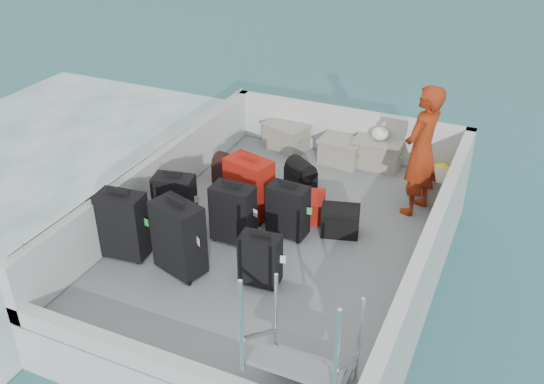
{
  "coord_description": "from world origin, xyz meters",
  "views": [
    {
      "loc": [
        2.36,
        -5.52,
        4.66
      ],
      "look_at": [
        -0.26,
        0.28,
        1.0
      ],
      "focal_mm": 40.0,
      "sensor_mm": 36.0,
      "label": 1
    }
  ],
  "objects_px": {
    "suitcase_7": "(288,211)",
    "suitcase_8": "(296,205)",
    "crate_2": "(378,154)",
    "suitcase_5": "(249,188)",
    "suitcase_6": "(260,260)",
    "passenger": "(421,151)",
    "crate_3": "(433,187)",
    "crate_0": "(286,137)",
    "crate_1": "(341,152)",
    "suitcase_4": "(233,214)",
    "suitcase_1": "(175,203)",
    "suitcase_3": "(179,238)",
    "suitcase_0": "(123,226)"
  },
  "relations": [
    {
      "from": "suitcase_0",
      "to": "suitcase_8",
      "type": "height_order",
      "value": "suitcase_0"
    },
    {
      "from": "suitcase_7",
      "to": "passenger",
      "type": "xyz_separation_m",
      "value": [
        1.24,
        1.17,
        0.51
      ]
    },
    {
      "from": "suitcase_6",
      "to": "suitcase_4",
      "type": "bearing_deg",
      "value": 132.09
    },
    {
      "from": "suitcase_8",
      "to": "passenger",
      "type": "height_order",
      "value": "passenger"
    },
    {
      "from": "crate_1",
      "to": "crate_2",
      "type": "xyz_separation_m",
      "value": [
        0.51,
        0.14,
        0.02
      ]
    },
    {
      "from": "suitcase_8",
      "to": "crate_1",
      "type": "height_order",
      "value": "crate_1"
    },
    {
      "from": "suitcase_5",
      "to": "suitcase_7",
      "type": "bearing_deg",
      "value": -5.26
    },
    {
      "from": "suitcase_0",
      "to": "suitcase_3",
      "type": "height_order",
      "value": "suitcase_3"
    },
    {
      "from": "suitcase_5",
      "to": "suitcase_0",
      "type": "bearing_deg",
      "value": -108.59
    },
    {
      "from": "suitcase_7",
      "to": "crate_1",
      "type": "height_order",
      "value": "suitcase_7"
    },
    {
      "from": "suitcase_5",
      "to": "suitcase_8",
      "type": "distance_m",
      "value": 0.63
    },
    {
      "from": "suitcase_4",
      "to": "suitcase_7",
      "type": "xyz_separation_m",
      "value": [
        0.53,
        0.37,
        -0.03
      ]
    },
    {
      "from": "crate_3",
      "to": "passenger",
      "type": "height_order",
      "value": "passenger"
    },
    {
      "from": "suitcase_5",
      "to": "suitcase_6",
      "type": "relative_size",
      "value": 1.32
    },
    {
      "from": "suitcase_4",
      "to": "crate_0",
      "type": "height_order",
      "value": "suitcase_4"
    },
    {
      "from": "suitcase_5",
      "to": "crate_0",
      "type": "distance_m",
      "value": 1.99
    },
    {
      "from": "suitcase_8",
      "to": "crate_0",
      "type": "relative_size",
      "value": 1.16
    },
    {
      "from": "suitcase_6",
      "to": "crate_2",
      "type": "height_order",
      "value": "suitcase_6"
    },
    {
      "from": "suitcase_0",
      "to": "crate_2",
      "type": "bearing_deg",
      "value": 52.86
    },
    {
      "from": "crate_1",
      "to": "suitcase_5",
      "type": "bearing_deg",
      "value": -107.92
    },
    {
      "from": "crate_3",
      "to": "suitcase_1",
      "type": "bearing_deg",
      "value": -143.33
    },
    {
      "from": "suitcase_1",
      "to": "suitcase_8",
      "type": "xyz_separation_m",
      "value": [
        1.19,
        0.87,
        -0.21
      ]
    },
    {
      "from": "suitcase_7",
      "to": "crate_2",
      "type": "distance_m",
      "value": 2.22
    },
    {
      "from": "crate_1",
      "to": "passenger",
      "type": "distance_m",
      "value": 1.67
    },
    {
      "from": "suitcase_7",
      "to": "crate_2",
      "type": "xyz_separation_m",
      "value": [
        0.49,
        2.17,
        -0.13
      ]
    },
    {
      "from": "crate_1",
      "to": "suitcase_6",
      "type": "bearing_deg",
      "value": -87.72
    },
    {
      "from": "suitcase_1",
      "to": "suitcase_6",
      "type": "relative_size",
      "value": 1.21
    },
    {
      "from": "suitcase_5",
      "to": "suitcase_7",
      "type": "xyz_separation_m",
      "value": [
        0.61,
        -0.22,
        -0.06
      ]
    },
    {
      "from": "suitcase_1",
      "to": "crate_1",
      "type": "distance_m",
      "value": 2.76
    },
    {
      "from": "suitcase_5",
      "to": "crate_2",
      "type": "relative_size",
      "value": 1.19
    },
    {
      "from": "suitcase_7",
      "to": "passenger",
      "type": "relative_size",
      "value": 0.39
    },
    {
      "from": "suitcase_7",
      "to": "crate_1",
      "type": "bearing_deg",
      "value": 93.87
    },
    {
      "from": "crate_1",
      "to": "suitcase_0",
      "type": "bearing_deg",
      "value": -114.89
    },
    {
      "from": "suitcase_7",
      "to": "crate_3",
      "type": "relative_size",
      "value": 1.2
    },
    {
      "from": "suitcase_6",
      "to": "passenger",
      "type": "bearing_deg",
      "value": 57.34
    },
    {
      "from": "suitcase_4",
      "to": "suitcase_6",
      "type": "distance_m",
      "value": 0.86
    },
    {
      "from": "suitcase_3",
      "to": "suitcase_4",
      "type": "bearing_deg",
      "value": 88.68
    },
    {
      "from": "crate_3",
      "to": "passenger",
      "type": "distance_m",
      "value": 0.79
    },
    {
      "from": "suitcase_5",
      "to": "suitcase_6",
      "type": "height_order",
      "value": "suitcase_5"
    },
    {
      "from": "crate_0",
      "to": "passenger",
      "type": "bearing_deg",
      "value": -24.3
    },
    {
      "from": "suitcase_7",
      "to": "suitcase_8",
      "type": "bearing_deg",
      "value": 103.43
    },
    {
      "from": "suitcase_7",
      "to": "crate_1",
      "type": "relative_size",
      "value": 1.14
    },
    {
      "from": "crate_2",
      "to": "crate_3",
      "type": "height_order",
      "value": "crate_2"
    },
    {
      "from": "suitcase_1",
      "to": "crate_0",
      "type": "distance_m",
      "value": 2.61
    },
    {
      "from": "suitcase_1",
      "to": "suitcase_7",
      "type": "xyz_separation_m",
      "value": [
        1.27,
        0.42,
        -0.03
      ]
    },
    {
      "from": "suitcase_5",
      "to": "crate_0",
      "type": "relative_size",
      "value": 1.26
    },
    {
      "from": "crate_1",
      "to": "crate_3",
      "type": "xyz_separation_m",
      "value": [
        1.42,
        -0.47,
        -0.01
      ]
    },
    {
      "from": "crate_3",
      "to": "suitcase_5",
      "type": "bearing_deg",
      "value": -146.19
    },
    {
      "from": "suitcase_1",
      "to": "suitcase_4",
      "type": "relative_size",
      "value": 0.99
    },
    {
      "from": "suitcase_1",
      "to": "suitcase_5",
      "type": "bearing_deg",
      "value": 32.29
    }
  ]
}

